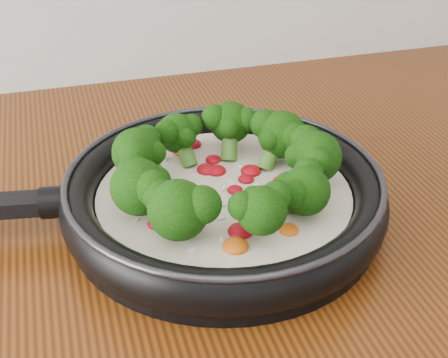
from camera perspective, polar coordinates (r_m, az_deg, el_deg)
name	(u,v)px	position (r m, az deg, el deg)	size (l,w,h in m)	color
skillet	(221,191)	(0.63, -0.28, -1.11)	(0.55, 0.39, 0.10)	black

